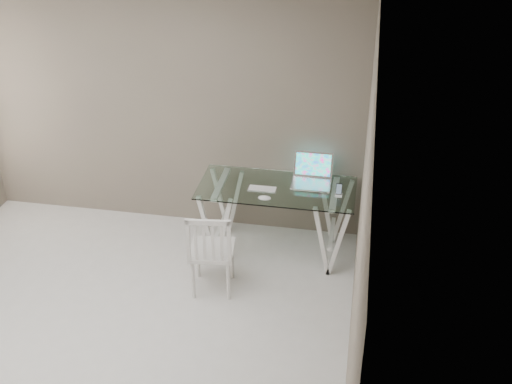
# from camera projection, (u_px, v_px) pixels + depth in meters

# --- Properties ---
(room) EXTENTS (4.50, 4.52, 2.71)m
(room) POSITION_uv_depth(u_px,v_px,m) (55.00, 174.00, 4.32)
(room) COLOR beige
(room) RESTS_ON ground
(desk) EXTENTS (1.50, 0.70, 0.75)m
(desk) POSITION_uv_depth(u_px,v_px,m) (276.00, 219.00, 6.31)
(desk) COLOR silver
(desk) RESTS_ON ground
(chair) EXTENTS (0.44, 0.44, 0.86)m
(chair) POSITION_uv_depth(u_px,v_px,m) (211.00, 250.00, 5.70)
(chair) COLOR silver
(chair) RESTS_ON ground
(laptop) EXTENTS (0.38, 0.34, 0.26)m
(laptop) POSITION_uv_depth(u_px,v_px,m) (312.00, 176.00, 6.20)
(laptop) COLOR silver
(laptop) RESTS_ON desk
(keyboard) EXTENTS (0.28, 0.12, 0.01)m
(keyboard) POSITION_uv_depth(u_px,v_px,m) (262.00, 189.00, 6.10)
(keyboard) COLOR silver
(keyboard) RESTS_ON desk
(mouse) EXTENTS (0.12, 0.07, 0.04)m
(mouse) POSITION_uv_depth(u_px,v_px,m) (265.00, 198.00, 5.92)
(mouse) COLOR silver
(mouse) RESTS_ON desk
(phone_dock) EXTENTS (0.07, 0.07, 0.12)m
(phone_dock) POSITION_uv_depth(u_px,v_px,m) (339.00, 192.00, 5.97)
(phone_dock) COLOR white
(phone_dock) RESTS_ON desk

